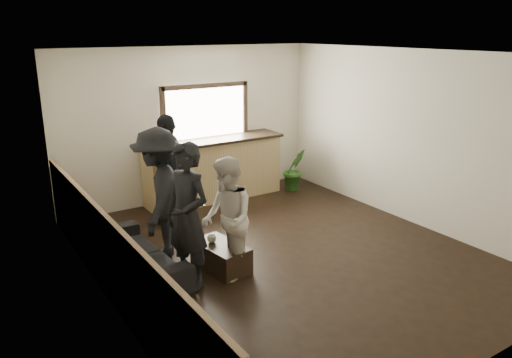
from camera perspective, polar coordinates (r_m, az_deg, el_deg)
ground at (r=7.24m, az=3.29°, el=-8.52°), size 5.00×6.00×0.01m
room_shell at (r=6.34m, az=-1.89°, el=1.95°), size 5.01×6.01×2.80m
bar_counter at (r=9.32m, az=-4.91°, el=1.53°), size 2.70×0.68×2.13m
sofa at (r=6.77m, az=-13.47°, el=-8.33°), size 0.84×1.90×0.54m
coffee_table at (r=6.74m, az=-4.02°, el=-8.86°), size 0.56×0.86×0.36m
cup_a at (r=6.72m, az=-5.08°, el=-6.83°), size 0.15×0.15×0.10m
cup_b at (r=6.64m, az=-2.39°, el=-7.13°), size 0.11×0.11×0.09m
potted_plant at (r=9.88m, az=4.42°, el=1.10°), size 0.47×0.39×0.83m
person_a at (r=6.11m, az=-7.85°, el=-4.27°), size 0.62×0.77×1.83m
person_b at (r=6.31m, az=-3.34°, el=-4.61°), size 0.80×0.91×1.59m
person_c at (r=6.88m, az=-11.01°, el=-1.86°), size 1.20×1.38×1.86m
person_d at (r=8.21m, az=-9.91°, el=1.11°), size 1.01×1.10×1.81m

